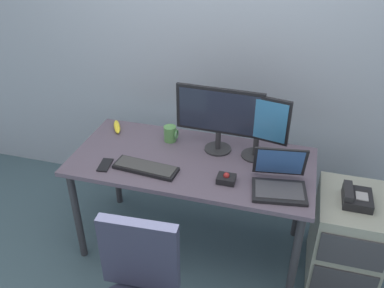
{
  "coord_description": "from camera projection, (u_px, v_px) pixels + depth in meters",
  "views": [
    {
      "loc": [
        0.6,
        -2.12,
        2.24
      ],
      "look_at": [
        0.0,
        0.0,
        0.88
      ],
      "focal_mm": 38.14,
      "sensor_mm": 36.0,
      "label": 1
    }
  ],
  "objects": [
    {
      "name": "desk",
      "position": [
        192.0,
        170.0,
        2.7
      ],
      "size": [
        1.57,
        0.74,
        0.76
      ],
      "color": "#514655",
      "rests_on": "ground"
    },
    {
      "name": "file_cabinet",
      "position": [
        346.0,
        239.0,
        2.65
      ],
      "size": [
        0.42,
        0.53,
        0.64
      ],
      "color": "gray",
      "rests_on": "ground"
    },
    {
      "name": "desk_phone",
      "position": [
        356.0,
        198.0,
        2.45
      ],
      "size": [
        0.17,
        0.2,
        0.09
      ],
      "color": "black",
      "rests_on": "file_cabinet"
    },
    {
      "name": "monitor_main",
      "position": [
        219.0,
        115.0,
        2.62
      ],
      "size": [
        0.57,
        0.18,
        0.45
      ],
      "color": "#262628",
      "rests_on": "desk"
    },
    {
      "name": "cell_phone",
      "position": [
        105.0,
        165.0,
        2.59
      ],
      "size": [
        0.09,
        0.15,
        0.01
      ],
      "primitive_type": "cube",
      "rotation": [
        0.0,
        0.0,
        0.14
      ],
      "color": "black",
      "rests_on": "desk"
    },
    {
      "name": "monitor_side",
      "position": [
        258.0,
        123.0,
        2.56
      ],
      "size": [
        0.4,
        0.18,
        0.44
      ],
      "color": "#262628",
      "rests_on": "desk"
    },
    {
      "name": "keyboard",
      "position": [
        146.0,
        168.0,
        2.55
      ],
      "size": [
        0.42,
        0.17,
        0.03
      ],
      "color": "black",
      "rests_on": "desk"
    },
    {
      "name": "back_wall",
      "position": [
        219.0,
        31.0,
        2.91
      ],
      "size": [
        6.0,
        0.1,
        2.8
      ],
      "primitive_type": "cube",
      "color": "#8F9AAA",
      "rests_on": "ground"
    },
    {
      "name": "coffee_mug",
      "position": [
        171.0,
        134.0,
        2.83
      ],
      "size": [
        0.1,
        0.09,
        0.11
      ],
      "color": "#508847",
      "rests_on": "desk"
    },
    {
      "name": "banana",
      "position": [
        117.0,
        127.0,
        2.99
      ],
      "size": [
        0.13,
        0.19,
        0.04
      ],
      "primitive_type": "ellipsoid",
      "rotation": [
        0.0,
        0.0,
        2.08
      ],
      "color": "yellow",
      "rests_on": "desk"
    },
    {
      "name": "trackball_mouse",
      "position": [
        226.0,
        179.0,
        2.44
      ],
      "size": [
        0.11,
        0.09,
        0.07
      ],
      "color": "black",
      "rests_on": "desk"
    },
    {
      "name": "ground_plane",
      "position": [
        192.0,
        244.0,
        3.05
      ],
      "size": [
        8.0,
        8.0,
        0.0
      ],
      "primitive_type": "plane",
      "color": "#3B515B"
    },
    {
      "name": "laptop",
      "position": [
        279.0,
        180.0,
        2.37
      ],
      "size": [
        0.35,
        0.33,
        0.23
      ],
      "color": "black",
      "rests_on": "desk"
    }
  ]
}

